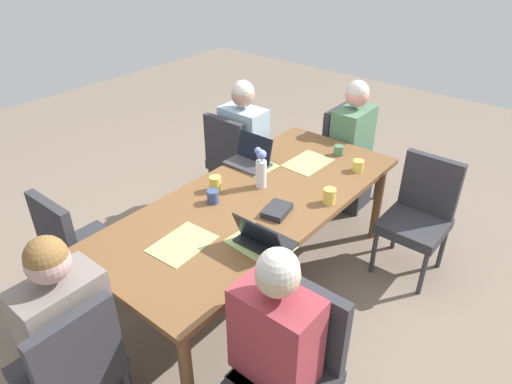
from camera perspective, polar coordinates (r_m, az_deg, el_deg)
The scene contains 25 objects.
ground_plane at distance 3.53m, azimuth 0.00°, elevation -10.93°, with size 10.00×10.00×0.00m, color #756656.
dining_table at distance 3.12m, azimuth 0.00°, elevation -1.84°, with size 2.30×1.00×0.73m.
chair_head_left_left_near at distance 2.53m, azimuth -21.90°, elevation -19.42°, with size 0.44×0.44×0.90m.
person_head_left_left_near at distance 2.58m, azimuth -21.76°, elevation -17.40°, with size 0.40×0.36×1.19m.
chair_near_left_mid at distance 2.40m, azimuth 4.72°, elevation -20.15°, with size 0.44×0.44×0.90m.
person_near_left_mid at distance 2.36m, azimuth 2.37°, elevation -20.16°, with size 0.36×0.40×1.19m.
chair_far_left_far at distance 4.14m, azimuth -2.82°, elevation 4.40°, with size 0.44×0.44×0.90m.
person_far_left_far at distance 4.14m, azimuth -1.52°, elevation 4.86°, with size 0.36×0.40×1.19m.
chair_head_right_right_near at distance 4.31m, azimuth 11.13°, elevation 4.99°, with size 0.44×0.44×0.90m.
person_head_right_right_near at distance 4.22m, azimuth 11.65°, elevation 4.75°, with size 0.40×0.36×1.19m.
chair_near_right_mid at distance 3.58m, azimuth 19.70°, elevation -2.29°, with size 0.44×0.44×0.90m.
chair_far_right_far at distance 3.26m, azimuth -21.42°, elevation -6.21°, with size 0.44×0.44×0.90m.
flower_vase at distance 3.14m, azimuth 0.63°, elevation 3.04°, with size 0.08×0.08×0.30m.
placemat_head_left_left_near at distance 2.71m, azimuth -9.14°, elevation -6.37°, with size 0.36×0.26×0.00m, color #9EBC66.
placemat_near_left_mid at distance 2.67m, azimuth 0.56°, elevation -6.50°, with size 0.36×0.26×0.00m, color #9EBC66.
placemat_far_left_far at distance 3.50m, azimuth -0.65°, elevation 3.46°, with size 0.36×0.26×0.00m, color #9EBC66.
placemat_head_right_right_near at distance 3.55m, azimuth 6.48°, elevation 3.65°, with size 0.36×0.26×0.00m, color #9EBC66.
laptop_near_left_mid at distance 2.63m, azimuth 0.94°, elevation -5.94°, with size 0.22×0.32×0.20m.
laptop_far_left_far at distance 3.49m, azimuth -0.80°, elevation 4.17°, with size 0.22×0.32×0.21m.
coffee_mug_near_left at distance 3.69m, azimuth 10.25°, elevation 5.12°, with size 0.08×0.08×0.08m, color #47704C.
coffee_mug_near_right at distance 3.04m, azimuth 9.11°, elevation -0.50°, with size 0.08×0.08×0.11m, color #DBC64C.
coffee_mug_centre_left at distance 3.03m, azimuth -5.39°, elevation -0.58°, with size 0.08×0.08×0.09m, color #33477A.
coffee_mug_centre_right at distance 3.15m, azimuth -5.08°, elevation 1.03°, with size 0.08×0.08×0.11m, color #DBC64C.
coffee_mug_far_left at distance 3.48m, azimuth 12.59°, elevation 3.21°, with size 0.08×0.08×0.09m, color #DBC64C.
book_red_cover at distance 2.92m, azimuth 2.64°, elevation -2.29°, with size 0.20×0.14×0.04m, color #28282D.
Camera 1 is at (-2.02, -1.65, 2.37)m, focal length 32.16 mm.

